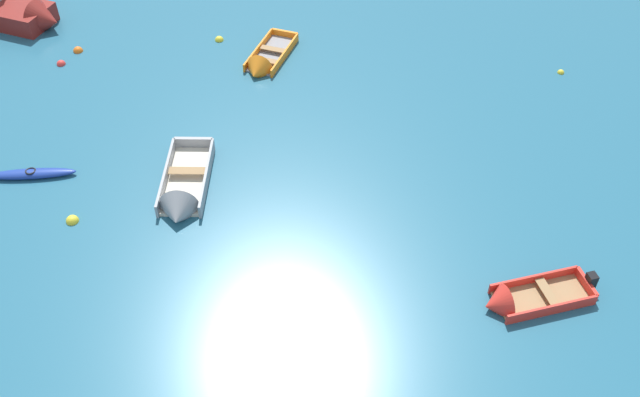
{
  "coord_description": "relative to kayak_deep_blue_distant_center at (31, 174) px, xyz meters",
  "views": [
    {
      "loc": [
        3.08,
        0.63,
        18.53
      ],
      "look_at": [
        0.0,
        19.57,
        0.15
      ],
      "focal_mm": 39.81,
      "sensor_mm": 36.0,
      "label": 1
    }
  ],
  "objects": [
    {
      "name": "mooring_buoy_central",
      "position": [
        20.97,
        10.72,
        -0.16
      ],
      "size": [
        0.31,
        0.31,
        0.31
      ],
      "primitive_type": "sphere",
      "color": "yellow",
      "rests_on": "ground_plane"
    },
    {
      "name": "rowboat_orange_cluster_outer",
      "position": [
        7.23,
        8.89,
        0.03
      ],
      "size": [
        2.04,
        4.18,
        1.31
      ],
      "color": "gray",
      "rests_on": "ground_plane"
    },
    {
      "name": "mooring_buoy_outer_edge",
      "position": [
        2.54,
        -2.05,
        -0.16
      ],
      "size": [
        0.47,
        0.47,
        0.47
      ],
      "primitive_type": "sphere",
      "color": "yellow",
      "rests_on": "ground_plane"
    },
    {
      "name": "rowboat_grey_far_back",
      "position": [
        6.23,
        -0.46,
        0.09
      ],
      "size": [
        2.24,
        4.78,
        1.51
      ],
      "color": "beige",
      "rests_on": "ground_plane"
    },
    {
      "name": "mooring_buoy_between_boats_right",
      "position": [
        -1.9,
        8.87,
        -0.16
      ],
      "size": [
        0.47,
        0.47,
        0.47
      ],
      "primitive_type": "sphere",
      "color": "orange",
      "rests_on": "ground_plane"
    },
    {
      "name": "mooring_buoy_between_boats_left",
      "position": [
        -2.23,
        7.66,
        -0.16
      ],
      "size": [
        0.42,
        0.42,
        0.42
      ],
      "primitive_type": "sphere",
      "color": "red",
      "rests_on": "ground_plane"
    },
    {
      "name": "rowboat_red_back_row_right",
      "position": [
        18.46,
        -3.31,
        0.04
      ],
      "size": [
        3.88,
        2.67,
        1.23
      ],
      "color": "#99754C",
      "rests_on": "ground_plane"
    },
    {
      "name": "kayak_deep_blue_distant_center",
      "position": [
        0.0,
        0.0,
        0.0
      ],
      "size": [
        3.46,
        1.36,
        0.33
      ],
      "color": "navy",
      "rests_on": "ground_plane"
    },
    {
      "name": "mooring_buoy_far_field",
      "position": [
        4.57,
        10.94,
        -0.16
      ],
      "size": [
        0.43,
        0.43,
        0.43
      ],
      "primitive_type": "sphere",
      "color": "yellow",
      "rests_on": "ground_plane"
    }
  ]
}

